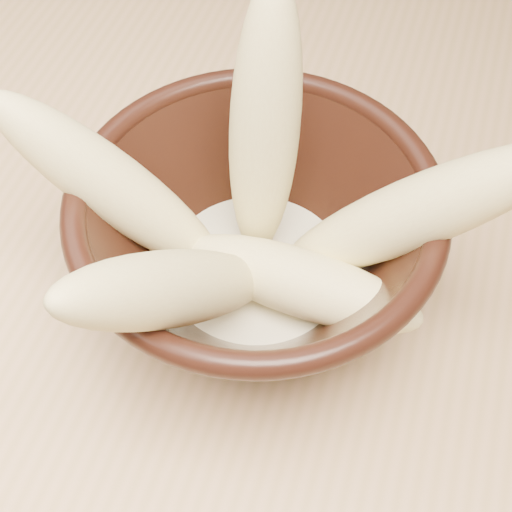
{
  "coord_description": "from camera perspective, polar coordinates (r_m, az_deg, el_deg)",
  "views": [
    {
      "loc": [
        0.12,
        -0.3,
        1.19
      ],
      "look_at": [
        0.04,
        -0.04,
        0.81
      ],
      "focal_mm": 50.0,
      "sensor_mm": 36.0,
      "label": 1
    }
  ],
  "objects": [
    {
      "name": "table",
      "position": [
        0.61,
        -2.2,
        -3.54
      ],
      "size": [
        1.2,
        0.8,
        0.75
      ],
      "color": "#DDAD79",
      "rests_on": "ground"
    },
    {
      "name": "bowl",
      "position": [
        0.46,
        -0.0,
        0.77
      ],
      "size": [
        0.23,
        0.23,
        0.13
      ],
      "rotation": [
        0.0,
        0.0,
        0.13
      ],
      "color": "black",
      "rests_on": "table"
    },
    {
      "name": "milk_puddle",
      "position": [
        0.48,
        -0.0,
        -1.37
      ],
      "size": [
        0.13,
        0.13,
        0.02
      ],
      "primitive_type": "cylinder",
      "color": "beige",
      "rests_on": "bowl"
    },
    {
      "name": "banana_upright",
      "position": [
        0.43,
        0.69,
        9.97
      ],
      "size": [
        0.05,
        0.09,
        0.19
      ],
      "primitive_type": "ellipsoid",
      "rotation": [
        0.22,
        0.0,
        3.22
      ],
      "color": "#DFCC84",
      "rests_on": "bowl"
    },
    {
      "name": "banana_left",
      "position": [
        0.44,
        -11.25,
        5.36
      ],
      "size": [
        0.16,
        0.06,
        0.16
      ],
      "primitive_type": "ellipsoid",
      "rotation": [
        0.77,
        0.0,
        -1.47
      ],
      "color": "#DFCC84",
      "rests_on": "bowl"
    },
    {
      "name": "banana_right",
      "position": [
        0.42,
        12.09,
        3.16
      ],
      "size": [
        0.17,
        0.06,
        0.17
      ],
      "primitive_type": "ellipsoid",
      "rotation": [
        0.78,
        0.0,
        1.67
      ],
      "color": "#DFCC84",
      "rests_on": "bowl"
    },
    {
      "name": "banana_across",
      "position": [
        0.44,
        3.49,
        -2.1
      ],
      "size": [
        0.16,
        0.06,
        0.05
      ],
      "primitive_type": "ellipsoid",
      "rotation": [
        1.5,
        0.0,
        1.46
      ],
      "color": "#DFCC84",
      "rests_on": "bowl"
    },
    {
      "name": "banana_front",
      "position": [
        0.39,
        -6.29,
        -2.56
      ],
      "size": [
        0.1,
        0.17,
        0.17
      ],
      "primitive_type": "ellipsoid",
      "rotation": [
        0.77,
        0.0,
        -0.4
      ],
      "color": "#DFCC84",
      "rests_on": "bowl"
    }
  ]
}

